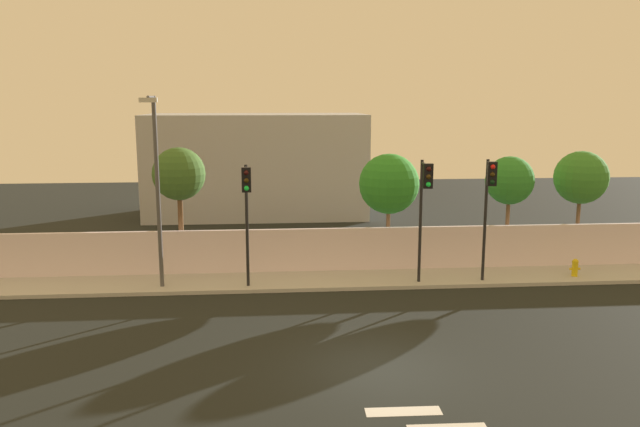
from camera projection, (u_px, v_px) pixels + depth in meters
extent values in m
plane|color=black|center=(378.00, 369.00, 17.01)|extent=(80.00, 80.00, 0.00)
cube|color=#B2B2B2|center=(343.00, 280.00, 25.03)|extent=(36.00, 2.40, 0.15)
cube|color=silver|center=(339.00, 249.00, 26.12)|extent=(36.00, 0.18, 1.80)
cube|color=silver|center=(403.00, 411.00, 14.67)|extent=(1.81, 0.48, 0.01)
cylinder|color=black|center=(485.00, 221.00, 24.39)|extent=(0.12, 0.12, 4.82)
cylinder|color=black|center=(490.00, 163.00, 23.49)|extent=(0.25, 0.98, 0.08)
cube|color=black|center=(492.00, 174.00, 23.07)|extent=(0.37, 0.26, 0.90)
sphere|color=red|center=(493.00, 167.00, 22.91)|extent=(0.18, 0.18, 0.18)
sphere|color=#33260A|center=(493.00, 174.00, 22.96)|extent=(0.18, 0.18, 0.18)
sphere|color=black|center=(492.00, 182.00, 23.01)|extent=(0.18, 0.18, 0.18)
cylinder|color=black|center=(247.00, 226.00, 23.65)|extent=(0.12, 0.12, 4.69)
cylinder|color=black|center=(246.00, 169.00, 22.78)|extent=(0.13, 0.95, 0.08)
cube|color=black|center=(246.00, 180.00, 22.39)|extent=(0.35, 0.22, 0.90)
sphere|color=black|center=(246.00, 173.00, 22.22)|extent=(0.18, 0.18, 0.18)
sphere|color=#33260A|center=(246.00, 181.00, 22.27)|extent=(0.18, 0.18, 0.18)
sphere|color=#19F24C|center=(246.00, 188.00, 22.32)|extent=(0.18, 0.18, 0.18)
cylinder|color=black|center=(420.00, 222.00, 24.18)|extent=(0.12, 0.12, 4.82)
cylinder|color=black|center=(425.00, 164.00, 23.05)|extent=(0.21, 1.44, 0.08)
cube|color=black|center=(428.00, 176.00, 22.41)|extent=(0.36, 0.23, 0.90)
sphere|color=black|center=(429.00, 169.00, 22.24)|extent=(0.18, 0.18, 0.18)
sphere|color=#33260A|center=(429.00, 177.00, 22.29)|extent=(0.18, 0.18, 0.18)
sphere|color=#19F24C|center=(428.00, 184.00, 22.34)|extent=(0.18, 0.18, 0.18)
cylinder|color=#4C4C51|center=(158.00, 194.00, 23.35)|extent=(0.16, 0.16, 7.22)
cylinder|color=#4C4C51|center=(151.00, 97.00, 21.87)|extent=(0.23, 1.74, 0.10)
cube|color=beige|center=(148.00, 100.00, 21.04)|extent=(0.62, 0.28, 0.16)
cylinder|color=gold|center=(575.00, 269.00, 25.31)|extent=(0.24, 0.24, 0.55)
sphere|color=gold|center=(575.00, 262.00, 25.26)|extent=(0.26, 0.26, 0.26)
cylinder|color=gold|center=(571.00, 269.00, 25.30)|extent=(0.10, 0.09, 0.09)
cylinder|color=gold|center=(579.00, 269.00, 25.32)|extent=(0.10, 0.09, 0.09)
cylinder|color=brown|center=(181.00, 230.00, 26.29)|extent=(0.22, 0.22, 3.59)
sphere|color=#3B6428|center=(179.00, 174.00, 25.85)|extent=(2.21, 2.21, 2.21)
cylinder|color=brown|center=(388.00, 234.00, 27.05)|extent=(0.18, 0.18, 2.97)
sphere|color=#2D8928|center=(389.00, 184.00, 26.65)|extent=(2.59, 2.59, 2.59)
cylinder|color=brown|center=(507.00, 229.00, 27.46)|extent=(0.17, 0.17, 3.19)
sphere|color=#2F842D|center=(510.00, 180.00, 27.06)|extent=(2.10, 2.10, 2.10)
cylinder|color=brown|center=(577.00, 228.00, 27.71)|extent=(0.17, 0.17, 3.23)
sphere|color=#39812C|center=(581.00, 177.00, 27.31)|extent=(2.33, 2.33, 2.33)
cube|color=#A7A7A7|center=(257.00, 165.00, 39.16)|extent=(13.50, 6.00, 6.34)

